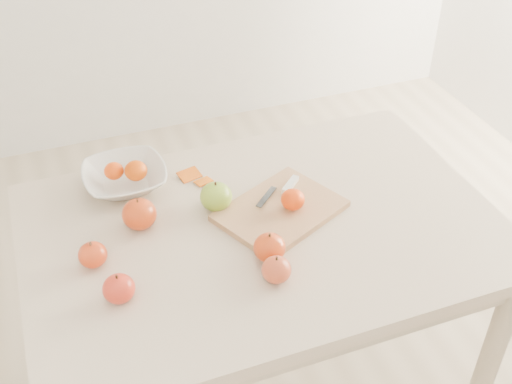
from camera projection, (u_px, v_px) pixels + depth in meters
name	position (u px, v px, depth m)	size (l,w,h in m)	color
table	(263.00, 253.00, 1.69)	(1.20, 0.80, 0.75)	beige
cutting_board	(280.00, 211.00, 1.66)	(0.30, 0.22, 0.02)	tan
board_tangerine	(293.00, 200.00, 1.64)	(0.06, 0.06, 0.05)	#E63E08
fruit_bowl	(125.00, 178.00, 1.74)	(0.23, 0.23, 0.06)	silver
bowl_tangerine_near	(114.00, 171.00, 1.73)	(0.05, 0.05, 0.05)	#E94D08
bowl_tangerine_far	(136.00, 171.00, 1.73)	(0.06, 0.06, 0.05)	#E34508
orange_peel_a	(189.00, 176.00, 1.79)	(0.06, 0.04, 0.00)	#CA530E
orange_peel_b	(204.00, 182.00, 1.77)	(0.04, 0.04, 0.00)	orange
paring_knife	(286.00, 187.00, 1.72)	(0.15, 0.10, 0.01)	white
apple_green	(216.00, 197.00, 1.66)	(0.08, 0.08, 0.08)	#629A14
apple_red_e	(276.00, 270.00, 1.46)	(0.07, 0.07, 0.06)	maroon
apple_red_b	(119.00, 289.00, 1.41)	(0.07, 0.07, 0.07)	#9B090F
apple_red_a	(139.00, 214.00, 1.60)	(0.09, 0.09, 0.08)	#940E05
apple_red_c	(269.00, 248.00, 1.51)	(0.08, 0.08, 0.07)	#9F0A0D
apple_red_d	(93.00, 255.00, 1.50)	(0.07, 0.07, 0.06)	#A60F06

